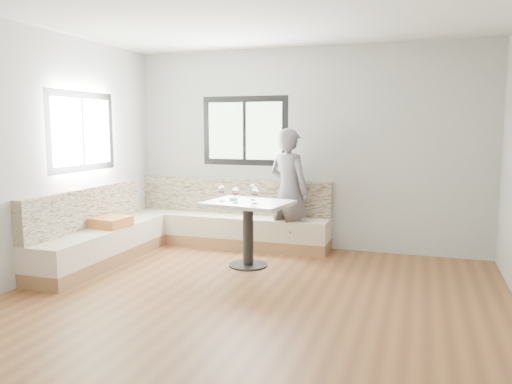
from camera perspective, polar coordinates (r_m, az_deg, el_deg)
room at (r=4.75m, az=-1.76°, el=3.83°), size 5.01×5.01×2.81m
banquette at (r=6.91m, az=-9.11°, el=-4.13°), size 2.90×2.80×0.95m
table at (r=6.11m, az=-0.91°, el=-2.98°), size 1.09×0.90×0.81m
person at (r=6.79m, az=3.78°, el=0.14°), size 0.73×0.62×1.69m
olive_ramekin at (r=6.16m, az=-2.59°, el=-0.79°), size 0.10×0.10×0.04m
wine_glass_a at (r=6.09m, az=-3.94°, el=0.22°), size 0.09×0.09×0.20m
wine_glass_b at (r=5.92m, az=-2.35°, el=0.03°), size 0.09×0.09×0.20m
wine_glass_c at (r=5.86m, az=-0.11°, el=-0.05°), size 0.09×0.09×0.20m
wine_glass_d at (r=6.17m, az=-0.36°, el=0.33°), size 0.09×0.09×0.20m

